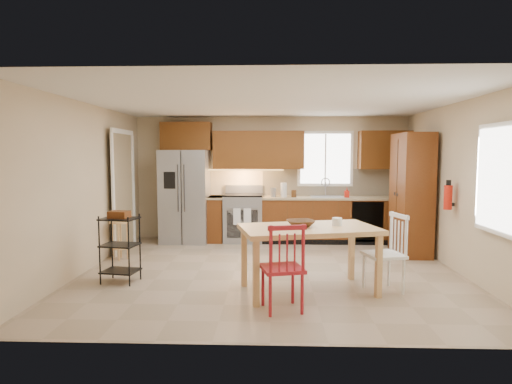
{
  "coord_description": "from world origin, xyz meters",
  "views": [
    {
      "loc": [
        0.0,
        -6.25,
        1.73
      ],
      "look_at": [
        -0.23,
        0.4,
        1.15
      ],
      "focal_mm": 30.0,
      "sensor_mm": 36.0,
      "label": 1
    }
  ],
  "objects_px": {
    "range_stove": "(243,219)",
    "fire_extinguisher": "(448,197)",
    "table_jar": "(337,224)",
    "bar_stool": "(120,240)",
    "dining_table": "(309,260)",
    "chair_red": "(282,267)",
    "refrigerator": "(185,196)",
    "soap_bottle": "(347,193)",
    "utility_cart": "(120,249)",
    "table_bowl": "(300,227)",
    "chair_white": "(384,253)",
    "pantry": "(411,194)"
  },
  "relations": [
    {
      "from": "range_stove",
      "to": "fire_extinguisher",
      "type": "xyz_separation_m",
      "value": [
        3.18,
        -2.04,
        0.64
      ]
    },
    {
      "from": "table_jar",
      "to": "bar_stool",
      "type": "relative_size",
      "value": 0.24
    },
    {
      "from": "dining_table",
      "to": "table_jar",
      "type": "height_order",
      "value": "table_jar"
    },
    {
      "from": "range_stove",
      "to": "table_jar",
      "type": "height_order",
      "value": "table_jar"
    },
    {
      "from": "chair_red",
      "to": "table_jar",
      "type": "distance_m",
      "value": 1.1
    },
    {
      "from": "refrigerator",
      "to": "soap_bottle",
      "type": "relative_size",
      "value": 9.53
    },
    {
      "from": "fire_extinguisher",
      "to": "dining_table",
      "type": "xyz_separation_m",
      "value": [
        -2.15,
        -1.09,
        -0.69
      ]
    },
    {
      "from": "range_stove",
      "to": "utility_cart",
      "type": "distance_m",
      "value": 3.18
    },
    {
      "from": "refrigerator",
      "to": "soap_bottle",
      "type": "xyz_separation_m",
      "value": [
        3.18,
        -0.02,
        0.09
      ]
    },
    {
      "from": "refrigerator",
      "to": "chair_red",
      "type": "relative_size",
      "value": 1.85
    },
    {
      "from": "dining_table",
      "to": "chair_red",
      "type": "height_order",
      "value": "chair_red"
    },
    {
      "from": "fire_extinguisher",
      "to": "table_bowl",
      "type": "bearing_deg",
      "value": -154.2
    },
    {
      "from": "soap_bottle",
      "to": "utility_cart",
      "type": "height_order",
      "value": "soap_bottle"
    },
    {
      "from": "dining_table",
      "to": "table_bowl",
      "type": "distance_m",
      "value": 0.43
    },
    {
      "from": "range_stove",
      "to": "table_jar",
      "type": "distance_m",
      "value": 3.35
    },
    {
      "from": "range_stove",
      "to": "chair_white",
      "type": "distance_m",
      "value": 3.66
    },
    {
      "from": "pantry",
      "to": "table_bowl",
      "type": "height_order",
      "value": "pantry"
    },
    {
      "from": "range_stove",
      "to": "chair_white",
      "type": "relative_size",
      "value": 0.94
    },
    {
      "from": "fire_extinguisher",
      "to": "table_jar",
      "type": "bearing_deg",
      "value": -151.09
    },
    {
      "from": "dining_table",
      "to": "bar_stool",
      "type": "bearing_deg",
      "value": 138.36
    },
    {
      "from": "chair_white",
      "to": "table_bowl",
      "type": "bearing_deg",
      "value": 78.95
    },
    {
      "from": "soap_bottle",
      "to": "chair_red",
      "type": "distance_m",
      "value": 3.96
    },
    {
      "from": "refrigerator",
      "to": "range_stove",
      "type": "relative_size",
      "value": 1.98
    },
    {
      "from": "refrigerator",
      "to": "dining_table",
      "type": "height_order",
      "value": "refrigerator"
    },
    {
      "from": "refrigerator",
      "to": "bar_stool",
      "type": "relative_size",
      "value": 2.8
    },
    {
      "from": "chair_white",
      "to": "bar_stool",
      "type": "distance_m",
      "value": 4.22
    },
    {
      "from": "dining_table",
      "to": "table_bowl",
      "type": "height_order",
      "value": "table_bowl"
    },
    {
      "from": "soap_bottle",
      "to": "table_bowl",
      "type": "height_order",
      "value": "soap_bottle"
    },
    {
      "from": "fire_extinguisher",
      "to": "dining_table",
      "type": "height_order",
      "value": "fire_extinguisher"
    },
    {
      "from": "utility_cart",
      "to": "refrigerator",
      "type": "bearing_deg",
      "value": 91.89
    },
    {
      "from": "table_jar",
      "to": "dining_table",
      "type": "bearing_deg",
      "value": -164.05
    },
    {
      "from": "refrigerator",
      "to": "fire_extinguisher",
      "type": "relative_size",
      "value": 5.06
    },
    {
      "from": "soap_bottle",
      "to": "utility_cart",
      "type": "distance_m",
      "value": 4.48
    },
    {
      "from": "range_stove",
      "to": "dining_table",
      "type": "height_order",
      "value": "range_stove"
    },
    {
      "from": "fire_extinguisher",
      "to": "range_stove",
      "type": "bearing_deg",
      "value": 147.38
    },
    {
      "from": "soap_bottle",
      "to": "refrigerator",
      "type": "bearing_deg",
      "value": 179.55
    },
    {
      "from": "range_stove",
      "to": "bar_stool",
      "type": "xyz_separation_m",
      "value": [
        -1.95,
        -1.55,
        -0.14
      ]
    },
    {
      "from": "table_bowl",
      "to": "utility_cart",
      "type": "bearing_deg",
      "value": 172.43
    },
    {
      "from": "pantry",
      "to": "dining_table",
      "type": "bearing_deg",
      "value": -132.36
    },
    {
      "from": "soap_bottle",
      "to": "fire_extinguisher",
      "type": "bearing_deg",
      "value": -59.47
    },
    {
      "from": "pantry",
      "to": "chair_white",
      "type": "height_order",
      "value": "pantry"
    },
    {
      "from": "refrigerator",
      "to": "pantry",
      "type": "relative_size",
      "value": 0.87
    },
    {
      "from": "table_bowl",
      "to": "bar_stool",
      "type": "distance_m",
      "value": 3.32
    },
    {
      "from": "chair_red",
      "to": "table_jar",
      "type": "height_order",
      "value": "chair_red"
    },
    {
      "from": "dining_table",
      "to": "table_bowl",
      "type": "bearing_deg",
      "value": 166.23
    },
    {
      "from": "chair_red",
      "to": "table_bowl",
      "type": "bearing_deg",
      "value": 55.55
    },
    {
      "from": "chair_red",
      "to": "chair_white",
      "type": "xyz_separation_m",
      "value": [
        1.3,
        0.7,
        0.0
      ]
    },
    {
      "from": "refrigerator",
      "to": "utility_cart",
      "type": "distance_m",
      "value": 2.8
    },
    {
      "from": "table_bowl",
      "to": "table_jar",
      "type": "distance_m",
      "value": 0.48
    },
    {
      "from": "range_stove",
      "to": "table_jar",
      "type": "relative_size",
      "value": 6.0
    }
  ]
}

